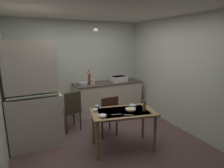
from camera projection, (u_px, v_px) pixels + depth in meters
ground_plane at (107, 141)px, 3.79m from camera, size 4.60×4.60×0.00m
wall_back at (80, 68)px, 5.13m from camera, size 3.66×0.10×2.55m
wall_right at (179, 73)px, 4.27m from camera, size 0.10×3.70×2.55m
ceiling_slab at (106, 6)px, 3.20m from camera, size 3.66×3.70×0.10m
hutch_cabinet at (34, 99)px, 3.45m from camera, size 0.96×0.53×2.02m
counter_cabinet at (108, 97)px, 5.28m from camera, size 1.93×0.64×0.87m
sink_basin at (119, 79)px, 5.31m from camera, size 0.44×0.34×0.15m
hand_pump at (89, 78)px, 4.96m from camera, size 0.05×0.27×0.39m
mixing_bowl_counter at (83, 84)px, 4.83m from camera, size 0.22×0.22×0.08m
stoneware_crock at (93, 82)px, 4.96m from camera, size 0.13×0.13×0.14m
dining_table at (123, 116)px, 3.41m from camera, size 1.28×0.88×0.74m
chair_far_side at (107, 114)px, 3.91m from camera, size 0.41×0.41×0.89m
chair_by_counter at (71, 110)px, 4.12m from camera, size 0.48×0.48×0.93m
serving_bowl_wide at (131, 109)px, 3.44m from camera, size 0.19×0.19×0.03m
soup_bowl_small at (103, 116)px, 3.14m from camera, size 0.14×0.14×0.03m
sauce_dish at (133, 106)px, 3.64m from camera, size 0.14×0.14×0.04m
teacup_cream at (95, 111)px, 3.34m from camera, size 0.08×0.08×0.06m
mug_tall at (97, 107)px, 3.53m from camera, size 0.07×0.07×0.06m
glass_bottle at (144, 105)px, 3.38m from camera, size 0.06×0.06×0.27m
table_knife at (116, 114)px, 3.23m from camera, size 0.19×0.06×0.00m
teaspoon_near_bowl at (128, 115)px, 3.21m from camera, size 0.15×0.09×0.00m
pendant_bulb at (96, 31)px, 3.21m from camera, size 0.08×0.08×0.08m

